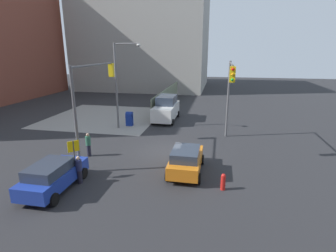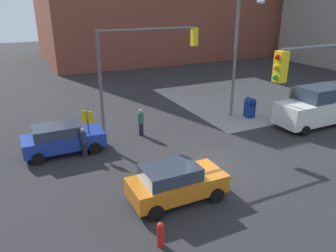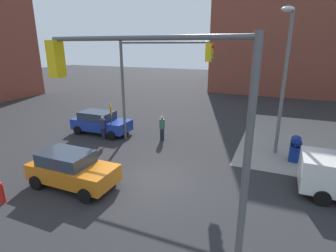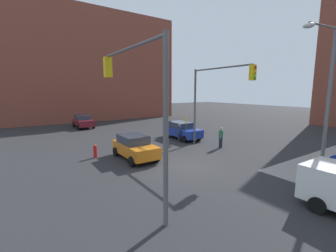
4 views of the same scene
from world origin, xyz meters
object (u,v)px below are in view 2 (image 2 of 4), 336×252
object	(u,v)px
traffic_signal_nw_corner	(141,62)
street_lamp_corner	(238,51)
mailbox_blue	(250,107)
fire_hydrant	(161,234)
pedestrian_waiting	(141,122)
van_white_delivery	(316,107)
hatchback_orange	(175,182)
sedan_blue	(62,138)
smokestack	(254,0)
pedestrian_crossing	(84,142)

from	to	relation	value
traffic_signal_nw_corner	street_lamp_corner	distance (m)	7.39
street_lamp_corner	mailbox_blue	size ratio (longest dim) A/B	5.59
fire_hydrant	pedestrian_waiting	world-z (taller)	pedestrian_waiting
mailbox_blue	van_white_delivery	xyz separation A→B (m)	(2.84, -3.20, 0.52)
traffic_signal_nw_corner	hatchback_orange	bearing A→B (deg)	-99.87
traffic_signal_nw_corner	mailbox_blue	distance (m)	9.25
mailbox_blue	sedan_blue	xyz separation A→B (m)	(-12.96, -0.21, 0.08)
fire_hydrant	hatchback_orange	distance (m)	2.84
smokestack	mailbox_blue	bearing A→B (deg)	-128.98
hatchback_orange	van_white_delivery	xyz separation A→B (m)	(12.33, 3.75, 0.44)
van_white_delivery	smokestack	bearing A→B (deg)	58.35
sedan_blue	pedestrian_crossing	distance (m)	1.38
mailbox_blue	pedestrian_crossing	bearing A→B (deg)	-174.29
fire_hydrant	smokestack	bearing A→B (deg)	47.42
sedan_blue	mailbox_blue	bearing A→B (deg)	0.93
smokestack	street_lamp_corner	bearing A→B (deg)	-130.89
hatchback_orange	traffic_signal_nw_corner	bearing A→B (deg)	80.13
traffic_signal_nw_corner	van_white_delivery	bearing A→B (deg)	-13.54
mailbox_blue	hatchback_orange	bearing A→B (deg)	-143.77
pedestrian_crossing	traffic_signal_nw_corner	bearing A→B (deg)	168.37
fire_hydrant	sedan_blue	bearing A→B (deg)	101.06
smokestack	van_white_delivery	xyz separation A→B (m)	(-17.39, -28.20, -6.51)
traffic_signal_nw_corner	hatchback_orange	distance (m)	7.58
smokestack	sedan_blue	xyz separation A→B (m)	(-33.19, -25.21, -6.94)
smokestack	traffic_signal_nw_corner	bearing A→B (deg)	-138.28
pedestrian_crossing	sedan_blue	bearing A→B (deg)	-68.50
hatchback_orange	pedestrian_crossing	world-z (taller)	pedestrian_crossing
traffic_signal_nw_corner	pedestrian_crossing	world-z (taller)	traffic_signal_nw_corner
street_lamp_corner	traffic_signal_nw_corner	bearing A→B (deg)	-172.74
pedestrian_waiting	street_lamp_corner	bearing A→B (deg)	-159.33
sedan_blue	pedestrian_crossing	xyz separation A→B (m)	(0.96, -0.99, 0.00)
sedan_blue	van_white_delivery	distance (m)	16.09
sedan_blue	van_white_delivery	world-z (taller)	van_white_delivery
sedan_blue	pedestrian_waiting	distance (m)	4.78
street_lamp_corner	mailbox_blue	bearing A→B (deg)	-22.58
smokestack	mailbox_blue	size ratio (longest dim) A/B	10.89
mailbox_blue	pedestrian_crossing	world-z (taller)	pedestrian_crossing
traffic_signal_nw_corner	mailbox_blue	bearing A→B (deg)	3.42
mailbox_blue	pedestrian_waiting	size ratio (longest dim) A/B	0.84
van_white_delivery	pedestrian_waiting	xyz separation A→B (m)	(-11.04, 3.40, -0.39)
traffic_signal_nw_corner	van_white_delivery	size ratio (longest dim) A/B	1.20
pedestrian_crossing	street_lamp_corner	bearing A→B (deg)	165.94
pedestrian_waiting	traffic_signal_nw_corner	bearing A→B (deg)	95.27
smokestack	pedestrian_crossing	size ratio (longest dim) A/B	9.51
van_white_delivery	traffic_signal_nw_corner	bearing A→B (deg)	166.46
sedan_blue	hatchback_orange	bearing A→B (deg)	-62.80
pedestrian_crossing	smokestack	bearing A→B (deg)	-163.43
fire_hydrant	hatchback_orange	size ratio (longest dim) A/B	0.23
fire_hydrant	van_white_delivery	distance (m)	15.29
smokestack	van_white_delivery	size ratio (longest dim) A/B	2.88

